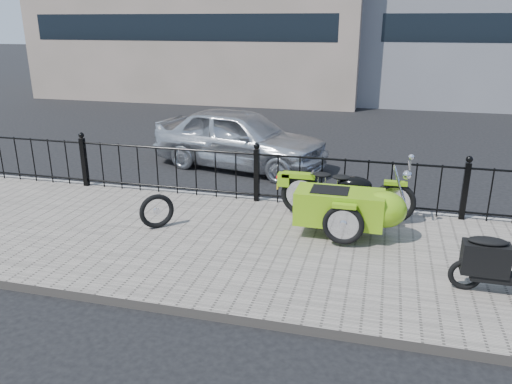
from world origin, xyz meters
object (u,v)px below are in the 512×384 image
(sedan_car, at_px, (240,138))
(spare_tire, at_px, (157,211))
(scooter, at_px, (506,265))
(motorcycle_sidecar, at_px, (352,204))

(sedan_car, bearing_deg, spare_tire, -169.76)
(scooter, height_order, sedan_car, sedan_car)
(scooter, bearing_deg, spare_tire, 170.50)
(spare_tire, xyz_separation_m, sedan_car, (0.16, 4.05, 0.29))
(scooter, distance_m, spare_tire, 4.94)
(motorcycle_sidecar, distance_m, scooter, 2.34)
(motorcycle_sidecar, height_order, spare_tire, motorcycle_sidecar)
(motorcycle_sidecar, distance_m, spare_tire, 3.02)
(motorcycle_sidecar, height_order, scooter, scooter)
(motorcycle_sidecar, bearing_deg, spare_tire, -169.60)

